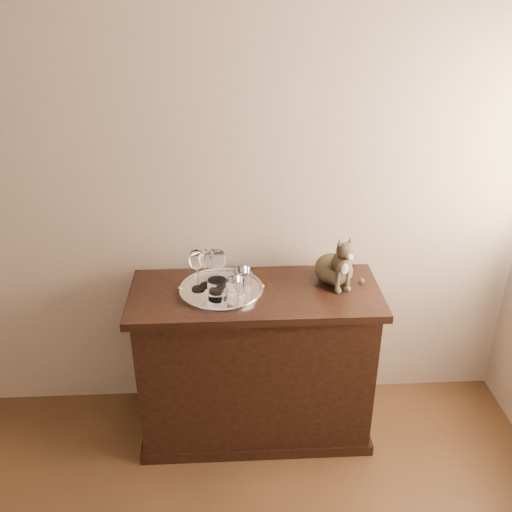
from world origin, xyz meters
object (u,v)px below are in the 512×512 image
at_px(wine_glass_b, 213,266).
at_px(wine_glass_d, 218,269).
at_px(tumbler_c, 243,279).
at_px(cat, 335,256).
at_px(wine_glass_c, 197,270).
at_px(tumbler_a, 235,288).
at_px(wine_glass_a, 205,268).
at_px(sideboard, 255,363).
at_px(tumbler_b, 217,289).
at_px(tray, 221,290).

relative_size(wine_glass_b, wine_glass_d, 0.84).
height_order(tumbler_c, cat, cat).
height_order(wine_glass_c, tumbler_a, wine_glass_c).
bearing_deg(tumbler_c, wine_glass_d, 179.06).
height_order(wine_glass_a, wine_glass_d, wine_glass_d).
relative_size(sideboard, tumbler_c, 12.52).
bearing_deg(tumbler_c, wine_glass_c, -179.26).
height_order(wine_glass_c, wine_glass_d, wine_glass_c).
bearing_deg(tumbler_a, wine_glass_b, 123.96).
xyz_separation_m(sideboard, wine_glass_a, (-0.23, 0.06, 0.53)).
bearing_deg(sideboard, cat, 11.07).
xyz_separation_m(sideboard, wine_glass_b, (-0.20, 0.09, 0.52)).
bearing_deg(tumbler_b, tumbler_c, 37.99).
bearing_deg(tray, tumbler_b, -101.64).
relative_size(wine_glass_a, cat, 0.69).
distance_m(tray, wine_glass_b, 0.13).
bearing_deg(tumbler_a, tumbler_b, -172.17).
bearing_deg(wine_glass_b, sideboard, -25.68).
distance_m(sideboard, tumbler_a, 0.49).
bearing_deg(tumbler_a, tumbler_c, 66.07).
bearing_deg(wine_glass_c, tumbler_b, -45.12).
bearing_deg(wine_glass_c, wine_glass_d, 2.76).
xyz_separation_m(tumbler_a, tumbler_c, (0.04, 0.08, 0.00)).
height_order(sideboard, tumbler_a, tumbler_a).
xyz_separation_m(sideboard, wine_glass_c, (-0.27, 0.02, 0.54)).
relative_size(wine_glass_b, wine_glass_c, 0.83).
distance_m(sideboard, wine_glass_b, 0.56).
bearing_deg(wine_glass_d, sideboard, -8.81).
xyz_separation_m(tumbler_b, cat, (0.56, 0.15, 0.08)).
bearing_deg(wine_glass_a, wine_glass_b, 44.67).
bearing_deg(tray, tumbler_c, 5.08).
height_order(wine_glass_c, tumbler_b, wine_glass_c).
relative_size(wine_glass_b, tumbler_a, 1.88).
bearing_deg(tumbler_a, wine_glass_c, 155.45).
xyz_separation_m(tray, wine_glass_b, (-0.04, 0.08, 0.09)).
bearing_deg(wine_glass_b, tray, -65.37).
xyz_separation_m(tray, wine_glass_c, (-0.11, 0.01, 0.11)).
xyz_separation_m(tumbler_c, cat, (0.44, 0.05, 0.08)).
height_order(tumbler_b, cat, cat).
height_order(sideboard, tumbler_b, tumbler_b).
distance_m(tray, tumbler_b, 0.10).
xyz_separation_m(tray, tumbler_b, (-0.02, -0.09, 0.05)).
distance_m(wine_glass_a, wine_glass_b, 0.05).
height_order(wine_glass_a, wine_glass_b, wine_glass_a).
distance_m(tumbler_b, tumbler_c, 0.15).
relative_size(sideboard, wine_glass_c, 5.76).
distance_m(wine_glass_b, tumbler_b, 0.17).
bearing_deg(wine_glass_b, cat, -1.88).
relative_size(wine_glass_a, wine_glass_c, 0.91).
distance_m(wine_glass_b, wine_glass_d, 0.07).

